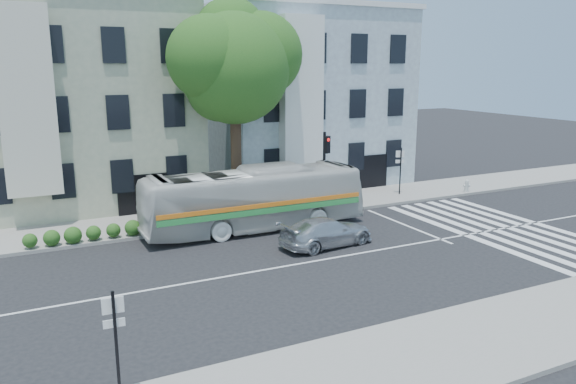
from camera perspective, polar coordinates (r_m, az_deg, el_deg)
ground at (r=22.67m, az=2.73°, el=-7.04°), size 120.00×120.00×0.00m
sidewalk_far at (r=29.57m, az=-4.82°, el=-2.15°), size 80.00×4.00×0.15m
sidewalk_near at (r=16.71m, az=16.63°, el=-14.92°), size 80.00×4.00×0.15m
building_left at (r=33.85m, az=-20.74°, el=8.30°), size 12.00×10.00×11.00m
building_right at (r=37.91m, az=1.05°, el=9.52°), size 12.00×10.00×11.00m
street_tree at (r=29.28m, az=-5.54°, el=13.04°), size 7.30×5.90×11.10m
bus at (r=26.56m, az=-3.45°, el=-0.70°), size 2.52×10.72×2.99m
sedan at (r=24.39m, az=3.93°, el=-4.06°), size 2.23×4.47×1.25m
hedge at (r=26.32m, az=-15.49°, el=-3.52°), size 8.54×1.69×0.70m
traffic_signal at (r=28.82m, az=3.80°, el=3.05°), size 0.43×0.54×4.36m
fire_hydrant at (r=35.60m, az=17.69°, el=0.63°), size 0.44×0.26×0.76m
near_sign_pole at (r=13.54m, az=-17.15°, el=-13.45°), size 0.49×0.17×2.69m
far_sign_pole at (r=33.80m, az=11.33°, el=2.70°), size 0.48×0.25×2.79m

